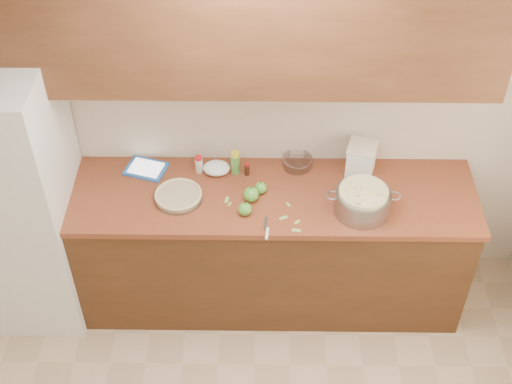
{
  "coord_description": "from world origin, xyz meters",
  "views": [
    {
      "loc": [
        0.04,
        -1.58,
        3.82
      ],
      "look_at": [
        0.01,
        1.43,
        0.98
      ],
      "focal_mm": 50.0,
      "sensor_mm": 36.0,
      "label": 1
    }
  ],
  "objects_px": {
    "pie": "(178,196)",
    "tablet": "(146,169)",
    "colander": "(362,201)",
    "flour_canister": "(361,159)"
  },
  "relations": [
    {
      "from": "colander",
      "to": "flour_canister",
      "type": "xyz_separation_m",
      "value": [
        0.02,
        0.33,
        0.03
      ]
    },
    {
      "from": "colander",
      "to": "tablet",
      "type": "xyz_separation_m",
      "value": [
        -1.29,
        0.34,
        -0.07
      ]
    },
    {
      "from": "colander",
      "to": "flour_canister",
      "type": "relative_size",
      "value": 2.02
    },
    {
      "from": "flour_canister",
      "to": "tablet",
      "type": "bearing_deg",
      "value": 179.7
    },
    {
      "from": "pie",
      "to": "colander",
      "type": "height_order",
      "value": "colander"
    },
    {
      "from": "pie",
      "to": "colander",
      "type": "bearing_deg",
      "value": -4.61
    },
    {
      "from": "tablet",
      "to": "colander",
      "type": "bearing_deg",
      "value": 1.96
    },
    {
      "from": "tablet",
      "to": "flour_canister",
      "type": "bearing_deg",
      "value": 16.48
    },
    {
      "from": "pie",
      "to": "tablet",
      "type": "distance_m",
      "value": 0.34
    },
    {
      "from": "colander",
      "to": "tablet",
      "type": "bearing_deg",
      "value": 165.17
    }
  ]
}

